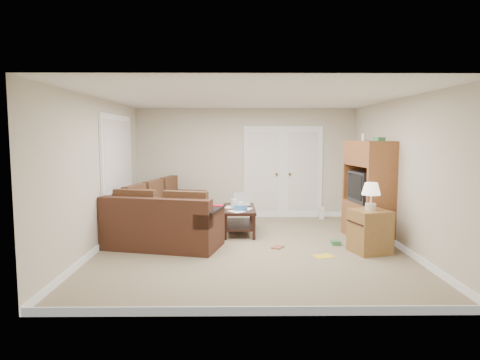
{
  "coord_description": "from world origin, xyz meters",
  "views": [
    {
      "loc": [
        -0.24,
        -7.05,
        1.89
      ],
      "look_at": [
        -0.16,
        0.45,
        1.1
      ],
      "focal_mm": 32.0,
      "sensor_mm": 36.0,
      "label": 1
    }
  ],
  "objects_px": {
    "sectional_sofa": "(164,219)",
    "coffee_table": "(239,219)",
    "side_cabinet": "(370,228)",
    "tv_armoire": "(370,190)"
  },
  "relations": [
    {
      "from": "coffee_table",
      "to": "side_cabinet",
      "type": "height_order",
      "value": "side_cabinet"
    },
    {
      "from": "sectional_sofa",
      "to": "coffee_table",
      "type": "relative_size",
      "value": 2.66
    },
    {
      "from": "sectional_sofa",
      "to": "tv_armoire",
      "type": "xyz_separation_m",
      "value": [
        3.76,
        -0.16,
        0.56
      ]
    },
    {
      "from": "sectional_sofa",
      "to": "side_cabinet",
      "type": "xyz_separation_m",
      "value": [
        3.48,
        -1.1,
        0.06
      ]
    },
    {
      "from": "coffee_table",
      "to": "tv_armoire",
      "type": "relative_size",
      "value": 0.63
    },
    {
      "from": "coffee_table",
      "to": "side_cabinet",
      "type": "relative_size",
      "value": 1.07
    },
    {
      "from": "sectional_sofa",
      "to": "tv_armoire",
      "type": "relative_size",
      "value": 1.69
    },
    {
      "from": "tv_armoire",
      "to": "sectional_sofa",
      "type": "bearing_deg",
      "value": 169.45
    },
    {
      "from": "tv_armoire",
      "to": "side_cabinet",
      "type": "relative_size",
      "value": 1.69
    },
    {
      "from": "tv_armoire",
      "to": "side_cabinet",
      "type": "height_order",
      "value": "tv_armoire"
    }
  ]
}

